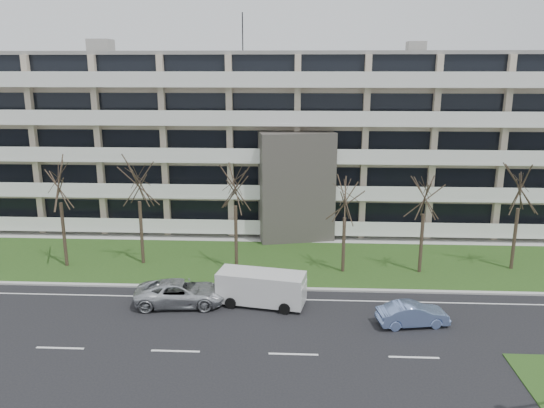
{
  "coord_description": "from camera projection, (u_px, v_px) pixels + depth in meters",
  "views": [
    {
      "loc": [
        0.13,
        -23.94,
        13.96
      ],
      "look_at": [
        -1.58,
        10.0,
        5.22
      ],
      "focal_mm": 35.0,
      "sensor_mm": 36.0,
      "label": 1
    }
  ],
  "objects": [
    {
      "name": "tree_3",
      "position": [
        235.0,
        180.0,
        36.07
      ],
      "size": [
        4.23,
        4.23,
        8.46
      ],
      "color": "#382B21",
      "rests_on": "ground"
    },
    {
      "name": "blue_sedan",
      "position": [
        413.0,
        314.0,
        29.52
      ],
      "size": [
        4.13,
        2.03,
        1.3
      ],
      "primitive_type": "imported",
      "rotation": [
        0.0,
        0.0,
        1.74
      ],
      "color": "#809CDD",
      "rests_on": "ground"
    },
    {
      "name": "ground",
      "position": [
        293.0,
        354.0,
        26.64
      ],
      "size": [
        160.0,
        160.0,
        0.0
      ],
      "primitive_type": "plane",
      "color": "black",
      "rests_on": "ground"
    },
    {
      "name": "grass_verge",
      "position": [
        295.0,
        262.0,
        39.2
      ],
      "size": [
        90.0,
        10.0,
        0.06
      ],
      "primitive_type": "cube",
      "color": "#214517",
      "rests_on": "ground"
    },
    {
      "name": "white_van",
      "position": [
        262.0,
        286.0,
        31.98
      ],
      "size": [
        5.52,
        2.88,
        2.04
      ],
      "rotation": [
        0.0,
        0.0,
        -0.19
      ],
      "color": "silver",
      "rests_on": "ground"
    },
    {
      "name": "apartment_building",
      "position": [
        297.0,
        138.0,
        49.23
      ],
      "size": [
        60.5,
        15.1,
        18.75
      ],
      "color": "#C2B397",
      "rests_on": "ground"
    },
    {
      "name": "lane_edge_line",
      "position": [
        295.0,
        299.0,
        32.92
      ],
      "size": [
        90.0,
        0.12,
        0.01
      ],
      "primitive_type": "cube",
      "color": "white",
      "rests_on": "ground"
    },
    {
      "name": "tree_6",
      "position": [
        521.0,
        184.0,
        36.35
      ],
      "size": [
        4.02,
        4.02,
        8.04
      ],
      "color": "#382B21",
      "rests_on": "ground"
    },
    {
      "name": "curb",
      "position": [
        295.0,
        289.0,
        34.36
      ],
      "size": [
        90.0,
        0.35,
        0.12
      ],
      "primitive_type": "cube",
      "color": "#B2B2AD",
      "rests_on": "ground"
    },
    {
      "name": "tree_4",
      "position": [
        345.0,
        196.0,
        36.04
      ],
      "size": [
        3.55,
        3.55,
        7.1
      ],
      "color": "#382B21",
      "rests_on": "ground"
    },
    {
      "name": "tree_5",
      "position": [
        425.0,
        190.0,
        35.82
      ],
      "size": [
        3.82,
        3.82,
        7.63
      ],
      "color": "#382B21",
      "rests_on": "ground"
    },
    {
      "name": "tree_1",
      "position": [
        58.0,
        177.0,
        36.83
      ],
      "size": [
        4.25,
        4.25,
        8.5
      ],
      "color": "#382B21",
      "rests_on": "ground"
    },
    {
      "name": "sidewalk",
      "position": [
        296.0,
        239.0,
        44.52
      ],
      "size": [
        90.0,
        2.0,
        0.08
      ],
      "primitive_type": "cube",
      "color": "#B2B2AD",
      "rests_on": "ground"
    },
    {
      "name": "silver_pickup",
      "position": [
        180.0,
        293.0,
        32.07
      ],
      "size": [
        5.61,
        2.96,
        1.51
      ],
      "primitive_type": "imported",
      "rotation": [
        0.0,
        0.0,
        1.66
      ],
      "color": "silver",
      "rests_on": "ground"
    },
    {
      "name": "tree_2",
      "position": [
        138.0,
        176.0,
        37.4
      ],
      "size": [
        4.2,
        4.2,
        8.4
      ],
      "color": "#382B21",
      "rests_on": "ground"
    }
  ]
}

